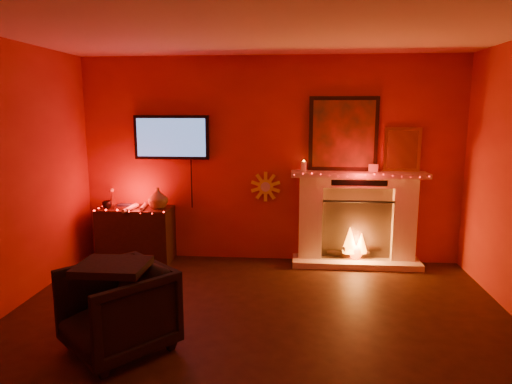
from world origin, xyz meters
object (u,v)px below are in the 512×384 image
(tv, at_px, (172,138))
(fireplace, at_px, (356,210))
(armchair, at_px, (117,310))
(console_table, at_px, (137,232))
(sunburst_clock, at_px, (266,187))

(tv, bearing_deg, fireplace, -1.50)
(armchair, bearing_deg, console_table, 147.26)
(console_table, bearing_deg, tv, 22.76)
(tv, bearing_deg, console_table, -157.24)
(tv, distance_m, armchair, 2.81)
(tv, distance_m, sunburst_clock, 1.41)
(console_table, relative_size, armchair, 1.25)
(tv, distance_m, console_table, 1.34)
(fireplace, relative_size, armchair, 2.73)
(sunburst_clock, height_order, armchair, sunburst_clock)
(sunburst_clock, relative_size, armchair, 0.50)
(fireplace, bearing_deg, console_table, -177.44)
(fireplace, distance_m, sunburst_clock, 1.23)
(tv, height_order, armchair, tv)
(fireplace, bearing_deg, sunburst_clock, 175.63)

